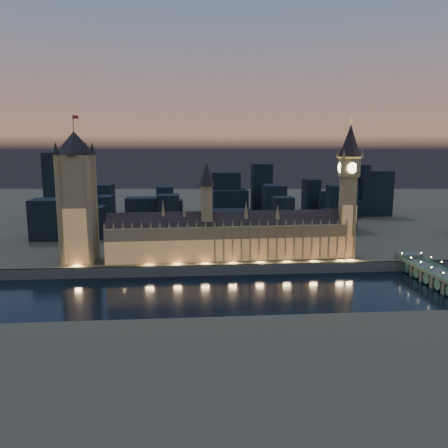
{
  "coord_description": "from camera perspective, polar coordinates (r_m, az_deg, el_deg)",
  "views": [
    {
      "loc": [
        -22.53,
        -286.8,
        96.4
      ],
      "look_at": [
        5.0,
        55.0,
        38.0
      ],
      "focal_mm": 35.0,
      "sensor_mm": 36.0,
      "label": 1
    }
  ],
  "objects": [
    {
      "name": "westminster_bridge",
      "position": [
        346.19,
        26.57,
        -6.52
      ],
      "size": [
        16.97,
        113.0,
        15.9
      ],
      "color": "#424D43",
      "rests_on": "ground"
    },
    {
      "name": "palace_of_westminster",
      "position": [
        357.05,
        0.82,
        -1.65
      ],
      "size": [
        202.0,
        27.5,
        78.0
      ],
      "color": "#968449",
      "rests_on": "north_bank"
    },
    {
      "name": "embankment_wall",
      "position": [
        341.32,
        -0.65,
        -6.04
      ],
      "size": [
        2000.0,
        2.5,
        8.0
      ],
      "primitive_type": "cube",
      "color": "#424D43",
      "rests_on": "ground"
    },
    {
      "name": "elizabeth_tower",
      "position": [
        373.13,
        15.96,
        5.61
      ],
      "size": [
        18.0,
        18.0,
        115.33
      ],
      "color": "#968449",
      "rests_on": "north_bank"
    },
    {
      "name": "city_backdrop",
      "position": [
        542.14,
        1.5,
        2.75
      ],
      "size": [
        494.14,
        215.63,
        84.63
      ],
      "color": "black",
      "rests_on": "north_bank"
    },
    {
      "name": "north_bank",
      "position": [
        812.39,
        -2.99,
        3.12
      ],
      "size": [
        2000.0,
        960.0,
        8.0
      ],
      "primitive_type": "cube",
      "color": "#4B3E30",
      "rests_on": "ground"
    },
    {
      "name": "victoria_tower",
      "position": [
        360.92,
        -18.66,
        4.12
      ],
      "size": [
        31.68,
        31.68,
        114.52
      ],
      "color": "#968449",
      "rests_on": "north_bank"
    },
    {
      "name": "ground_plane",
      "position": [
        303.41,
        -0.11,
        -8.86
      ],
      "size": [
        2000.0,
        2000.0,
        0.0
      ],
      "primitive_type": "plane",
      "color": "black",
      "rests_on": "ground"
    }
  ]
}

